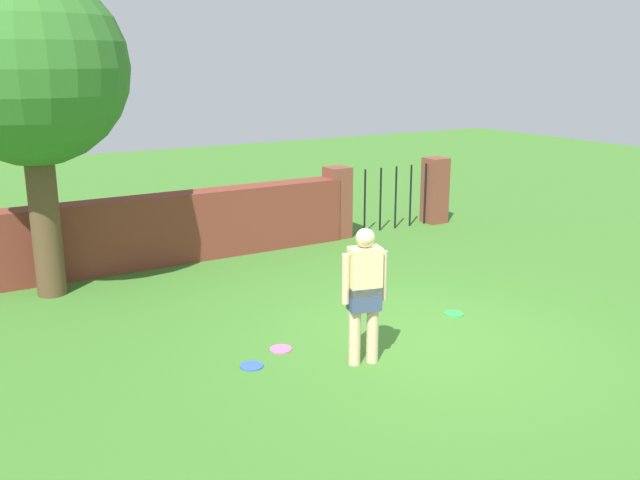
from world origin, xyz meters
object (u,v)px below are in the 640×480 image
object	(u,v)px
person	(364,290)
tree	(30,71)
frisbee_pink	(281,349)
frisbee_blue	(252,366)
frisbee_green	(454,314)

from	to	relation	value
person	tree	bearing A→B (deg)	134.65
frisbee_pink	tree	bearing A→B (deg)	118.54
person	frisbee_blue	distance (m)	1.57
frisbee_blue	frisbee_pink	distance (m)	0.57
person	frisbee_green	world-z (taller)	person
person	frisbee_pink	world-z (taller)	person
tree	frisbee_blue	world-z (taller)	tree
tree	frisbee_green	size ratio (longest dim) A/B	17.36
frisbee_blue	person	bearing A→B (deg)	-26.45
tree	frisbee_pink	bearing A→B (deg)	-61.46
tree	frisbee_blue	size ratio (longest dim) A/B	17.36
person	frisbee_pink	distance (m)	1.38
tree	frisbee_blue	distance (m)	5.27
frisbee_blue	frisbee_green	xyz separation A→B (m)	(3.15, 0.07, 0.00)
person	frisbee_pink	size ratio (longest dim) A/B	6.00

